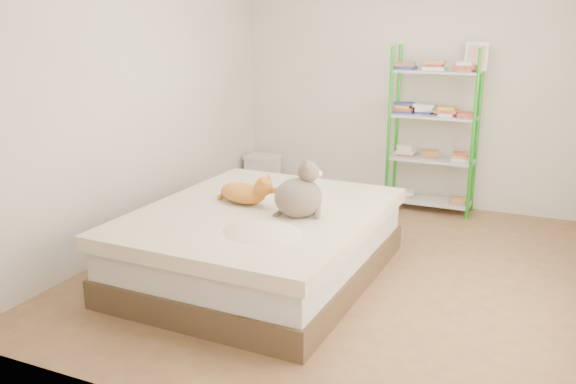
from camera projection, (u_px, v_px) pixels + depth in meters
The scene contains 7 objects.
room at pixel (347, 110), 4.60m from camera, with size 3.81×4.21×2.61m.
bed at pixel (261, 243), 4.76m from camera, with size 1.77×2.18×0.55m.
orange_cat at pixel (243, 191), 4.83m from camera, with size 0.50×0.27×0.20m, color gold, non-canonical shape.
grey_cat at pixel (298, 189), 4.45m from camera, with size 0.32×0.38×0.43m, color #816B5D, non-canonical shape.
shelf_unit at pixel (434, 130), 6.25m from camera, with size 0.91×0.36×1.74m.
cardboard_box at pixel (348, 214), 5.75m from camera, with size 0.52×0.50×0.41m.
white_bin at pixel (263, 172), 7.17m from camera, with size 0.37×0.33×0.42m.
Camera 1 is at (1.47, -4.37, 1.97)m, focal length 38.00 mm.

